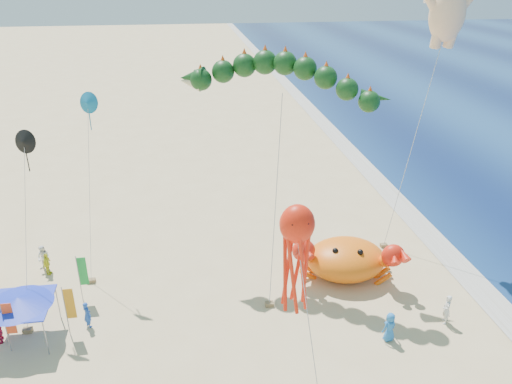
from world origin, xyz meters
TOP-DOWN VIEW (x-y plane):
  - ground at (0.00, 0.00)m, footprint 320.00×320.00m
  - foam_strip at (12.00, 0.00)m, footprint 320.00×320.00m
  - crab_inflatable at (3.95, 1.99)m, footprint 7.00×5.45m
  - dragon_kite at (-0.15, 4.81)m, footprint 12.57×8.69m
  - cherub_kite at (11.20, 7.09)m, footprint 4.75×3.14m
  - octopus_kite at (-1.31, -5.71)m, footprint 1.64×4.72m
  - canopy_blue at (-15.27, -1.24)m, footprint 3.59×3.59m
  - feather_flags at (-15.04, 0.38)m, footprint 7.38×5.48m
  - beachgoers at (-10.88, 1.04)m, footprint 27.77×10.88m
  - small_kites at (-15.96, 2.34)m, footprint 10.67×9.61m

SIDE VIEW (x-z plane):
  - ground at x=0.00m, z-range 0.00..0.00m
  - foam_strip at x=12.00m, z-range 0.01..0.01m
  - beachgoers at x=-10.88m, z-range -0.07..1.75m
  - crab_inflatable at x=3.95m, z-range -0.18..2.88m
  - feather_flags at x=-15.04m, z-range 0.41..3.61m
  - canopy_blue at x=-15.27m, z-range 1.09..3.80m
  - octopus_kite at x=-1.31m, z-range 2.38..11.66m
  - small_kites at x=-15.96m, z-range 1.53..13.46m
  - dragon_kite at x=-0.15m, z-range 5.43..19.05m
  - cherub_kite at x=11.20m, z-range 7.01..25.99m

